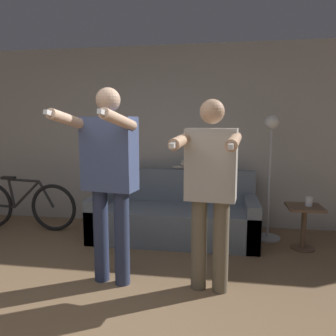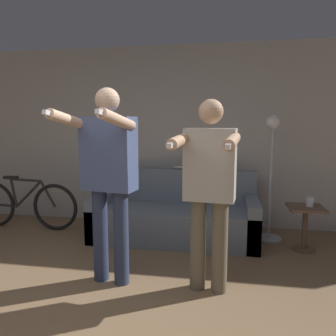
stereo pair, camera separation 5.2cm
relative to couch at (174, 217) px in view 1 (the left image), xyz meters
name	(u,v)px [view 1 (the left image)]	position (x,y,z in m)	size (l,w,h in m)	color
wall_back	(149,137)	(-0.48, 0.64, 1.03)	(10.00, 0.05, 2.60)	#B7B2A8
couch	(174,217)	(0.00, 0.00, 0.00)	(2.10, 0.88, 0.87)	slate
person_left	(109,171)	(-0.41, -1.32, 0.79)	(0.63, 0.74, 1.81)	#2D3856
person_right	(210,183)	(0.50, -1.32, 0.71)	(0.56, 0.72, 1.70)	#6B604C
cat	(195,163)	(0.25, 0.33, 0.68)	(0.54, 0.14, 0.19)	#B7AD9E
floor_lamp	(270,159)	(1.21, 0.16, 0.77)	(0.34, 0.34, 1.60)	#B2B2B7
side_table	(304,219)	(1.58, -0.15, 0.10)	(0.40, 0.40, 0.53)	brown
cup	(309,201)	(1.62, -0.14, 0.31)	(0.08, 0.08, 0.11)	silver
bicycle	(22,205)	(-2.18, 0.01, 0.07)	(1.62, 0.07, 0.75)	black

